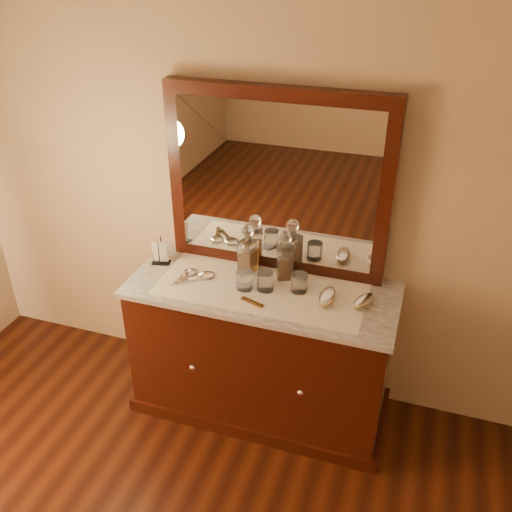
{
  "coord_description": "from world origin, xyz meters",
  "views": [
    {
      "loc": [
        0.74,
        -0.38,
        2.47
      ],
      "look_at": [
        0.0,
        1.85,
        1.1
      ],
      "focal_mm": 38.8,
      "sensor_mm": 36.0,
      "label": 1
    }
  ],
  "objects_px": {
    "decanter_left": "(248,253)",
    "brush_near": "(327,297)",
    "brush_far": "(364,301)",
    "pin_dish": "(244,284)",
    "decanter_right": "(285,260)",
    "hand_mirror_outer": "(187,274)",
    "napkin_rack": "(160,253)",
    "mirror_frame": "(277,183)",
    "hand_mirror_inner": "(202,276)",
    "comb": "(252,302)",
    "dresser_cabinet": "(262,352)"
  },
  "relations": [
    {
      "from": "hand_mirror_outer",
      "to": "dresser_cabinet",
      "type": "bearing_deg",
      "value": 2.36
    },
    {
      "from": "decanter_left",
      "to": "brush_far",
      "type": "relative_size",
      "value": 1.67
    },
    {
      "from": "decanter_left",
      "to": "brush_near",
      "type": "relative_size",
      "value": 1.63
    },
    {
      "from": "pin_dish",
      "to": "brush_far",
      "type": "xyz_separation_m",
      "value": [
        0.63,
        0.02,
        0.01
      ]
    },
    {
      "from": "napkin_rack",
      "to": "hand_mirror_outer",
      "type": "xyz_separation_m",
      "value": [
        0.2,
        -0.08,
        -0.05
      ]
    },
    {
      "from": "napkin_rack",
      "to": "hand_mirror_inner",
      "type": "relative_size",
      "value": 0.8
    },
    {
      "from": "pin_dish",
      "to": "brush_far",
      "type": "height_order",
      "value": "brush_far"
    },
    {
      "from": "decanter_left",
      "to": "comb",
      "type": "bearing_deg",
      "value": -67.23
    },
    {
      "from": "dresser_cabinet",
      "to": "decanter_right",
      "type": "distance_m",
      "value": 0.58
    },
    {
      "from": "mirror_frame",
      "to": "decanter_left",
      "type": "bearing_deg",
      "value": -140.61
    },
    {
      "from": "pin_dish",
      "to": "comb",
      "type": "xyz_separation_m",
      "value": [
        0.1,
        -0.14,
        -0.0
      ]
    },
    {
      "from": "dresser_cabinet",
      "to": "mirror_frame",
      "type": "relative_size",
      "value": 1.17
    },
    {
      "from": "napkin_rack",
      "to": "brush_near",
      "type": "height_order",
      "value": "napkin_rack"
    },
    {
      "from": "mirror_frame",
      "to": "napkin_rack",
      "type": "relative_size",
      "value": 7.86
    },
    {
      "from": "napkin_rack",
      "to": "pin_dish",
      "type": "bearing_deg",
      "value": -8.28
    },
    {
      "from": "comb",
      "to": "brush_near",
      "type": "bearing_deg",
      "value": 40.02
    },
    {
      "from": "decanter_right",
      "to": "napkin_rack",
      "type": "bearing_deg",
      "value": -174.42
    },
    {
      "from": "brush_near",
      "to": "comb",
      "type": "bearing_deg",
      "value": -159.06
    },
    {
      "from": "hand_mirror_outer",
      "to": "hand_mirror_inner",
      "type": "bearing_deg",
      "value": 2.61
    },
    {
      "from": "mirror_frame",
      "to": "brush_near",
      "type": "distance_m",
      "value": 0.65
    },
    {
      "from": "hand_mirror_outer",
      "to": "decanter_left",
      "type": "bearing_deg",
      "value": 27.82
    },
    {
      "from": "decanter_left",
      "to": "hand_mirror_outer",
      "type": "xyz_separation_m",
      "value": [
        -0.3,
        -0.16,
        -0.1
      ]
    },
    {
      "from": "hand_mirror_inner",
      "to": "mirror_frame",
      "type": "bearing_deg",
      "value": 37.4
    },
    {
      "from": "comb",
      "to": "hand_mirror_inner",
      "type": "bearing_deg",
      "value": 176.53
    },
    {
      "from": "napkin_rack",
      "to": "hand_mirror_outer",
      "type": "height_order",
      "value": "napkin_rack"
    },
    {
      "from": "brush_far",
      "to": "hand_mirror_outer",
      "type": "bearing_deg",
      "value": -178.58
    },
    {
      "from": "napkin_rack",
      "to": "brush_near",
      "type": "bearing_deg",
      "value": -4.71
    },
    {
      "from": "dresser_cabinet",
      "to": "hand_mirror_outer",
      "type": "bearing_deg",
      "value": -177.64
    },
    {
      "from": "comb",
      "to": "hand_mirror_outer",
      "type": "distance_m",
      "value": 0.45
    },
    {
      "from": "decanter_left",
      "to": "hand_mirror_outer",
      "type": "bearing_deg",
      "value": -152.18
    },
    {
      "from": "dresser_cabinet",
      "to": "comb",
      "type": "height_order",
      "value": "comb"
    },
    {
      "from": "napkin_rack",
      "to": "hand_mirror_inner",
      "type": "height_order",
      "value": "napkin_rack"
    },
    {
      "from": "pin_dish",
      "to": "brush_far",
      "type": "relative_size",
      "value": 0.42
    },
    {
      "from": "napkin_rack",
      "to": "brush_far",
      "type": "xyz_separation_m",
      "value": [
        1.16,
        -0.06,
        -0.04
      ]
    },
    {
      "from": "dresser_cabinet",
      "to": "mirror_frame",
      "type": "bearing_deg",
      "value": 90.0
    },
    {
      "from": "decanter_left",
      "to": "brush_far",
      "type": "height_order",
      "value": "decanter_left"
    },
    {
      "from": "comb",
      "to": "hand_mirror_outer",
      "type": "relative_size",
      "value": 0.64
    },
    {
      "from": "brush_near",
      "to": "hand_mirror_inner",
      "type": "xyz_separation_m",
      "value": [
        -0.69,
        0.0,
        -0.01
      ]
    },
    {
      "from": "decanter_right",
      "to": "hand_mirror_outer",
      "type": "height_order",
      "value": "decanter_right"
    },
    {
      "from": "brush_near",
      "to": "brush_far",
      "type": "distance_m",
      "value": 0.18
    },
    {
      "from": "comb",
      "to": "brush_near",
      "type": "distance_m",
      "value": 0.38
    },
    {
      "from": "brush_near",
      "to": "dresser_cabinet",
      "type": "bearing_deg",
      "value": 177.29
    },
    {
      "from": "pin_dish",
      "to": "comb",
      "type": "bearing_deg",
      "value": -55.59
    },
    {
      "from": "comb",
      "to": "brush_far",
      "type": "distance_m",
      "value": 0.56
    },
    {
      "from": "pin_dish",
      "to": "decanter_right",
      "type": "distance_m",
      "value": 0.26
    },
    {
      "from": "comb",
      "to": "pin_dish",
      "type": "bearing_deg",
      "value": 143.49
    },
    {
      "from": "decanter_left",
      "to": "hand_mirror_inner",
      "type": "xyz_separation_m",
      "value": [
        -0.21,
        -0.15,
        -0.1
      ]
    },
    {
      "from": "brush_near",
      "to": "hand_mirror_inner",
      "type": "relative_size",
      "value": 0.9
    },
    {
      "from": "hand_mirror_outer",
      "to": "napkin_rack",
      "type": "bearing_deg",
      "value": 157.55
    },
    {
      "from": "napkin_rack",
      "to": "decanter_left",
      "type": "height_order",
      "value": "decanter_left"
    }
  ]
}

